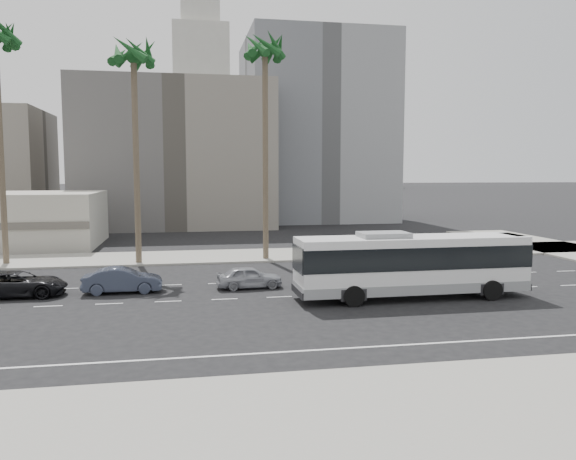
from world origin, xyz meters
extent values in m
plane|color=black|center=(0.00, 0.00, 0.00)|extent=(700.00, 700.00, 0.00)
cube|color=gray|center=(0.00, 15.50, 0.07)|extent=(120.00, 7.00, 0.15)
cube|color=gray|center=(0.00, -15.50, 0.07)|extent=(120.00, 7.00, 0.15)
cube|color=#605D59|center=(-12.00, 45.00, 9.00)|extent=(24.00, 18.00, 18.00)
cube|color=slate|center=(8.00, 52.00, 13.00)|extent=(20.00, 20.00, 26.00)
cube|color=beige|center=(-2.00, 250.00, 22.00)|extent=(42.00, 42.00, 44.00)
cube|color=beige|center=(-2.00, 250.00, 60.00)|extent=(26.00, 26.00, 32.00)
cube|color=slate|center=(45.00, 230.00, 35.00)|extent=(26.00, 26.00, 70.00)
cube|color=slate|center=(70.00, 260.00, 30.00)|extent=(22.00, 22.00, 60.00)
cube|color=silver|center=(1.06, -1.46, 1.96)|extent=(12.64, 2.88, 2.83)
cube|color=black|center=(1.06, -1.46, 2.34)|extent=(12.70, 2.94, 1.20)
cube|color=gray|center=(1.06, -1.46, 0.71)|extent=(12.66, 2.92, 0.54)
cube|color=gray|center=(-0.57, -1.46, 3.48)|extent=(2.62, 1.76, 0.33)
cube|color=#262628|center=(7.04, -1.46, 3.21)|extent=(0.67, 1.96, 0.33)
cylinder|color=black|center=(5.08, -2.85, 0.54)|extent=(1.09, 0.33, 1.09)
cylinder|color=black|center=(5.08, -0.07, 0.54)|extent=(1.09, 0.33, 1.09)
cylinder|color=black|center=(-2.64, -2.85, 0.54)|extent=(1.09, 0.33, 1.09)
cylinder|color=black|center=(-2.64, -0.07, 0.54)|extent=(1.09, 0.33, 1.09)
imported|color=#96999F|center=(-7.33, 2.77, 0.66)|extent=(1.75, 3.96, 1.33)
imported|color=#313849|center=(-14.59, 2.79, 0.72)|extent=(1.56, 4.40, 1.45)
imported|color=black|center=(-20.14, 2.74, 0.71)|extent=(2.41, 5.12, 1.42)
cylinder|color=brown|center=(-4.82, 13.32, 7.93)|extent=(0.44, 0.44, 15.86)
cylinder|color=brown|center=(-14.46, 13.07, 7.51)|extent=(0.47, 0.47, 15.01)
cylinder|color=brown|center=(-24.08, 14.33, 8.14)|extent=(0.42, 0.42, 16.28)
camera|label=1|loc=(-11.07, -30.10, 6.80)|focal=35.24mm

